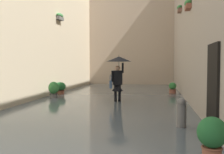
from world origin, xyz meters
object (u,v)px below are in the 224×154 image
object	(u,v)px
person_wading	(118,69)
potted_plant_far_left	(212,138)
potted_plant_far_right	(54,90)
potted_plant_mid_right	(60,88)
potted_plant_near_left	(173,88)
mooring_bollard	(181,115)

from	to	relation	value
person_wading	potted_plant_far_left	distance (m)	7.26
potted_plant_far_right	potted_plant_mid_right	bearing A→B (deg)	-80.78
potted_plant_near_left	potted_plant_far_right	bearing A→B (deg)	26.80
person_wading	potted_plant_far_left	size ratio (longest dim) A/B	2.49
potted_plant_near_left	mooring_bollard	size ratio (longest dim) A/B	0.82
potted_plant_far_left	mooring_bollard	size ratio (longest dim) A/B	0.99
potted_plant_near_left	potted_plant_far_right	xyz separation A→B (m)	(5.74, 2.90, 0.10)
potted_plant_far_right	mooring_bollard	size ratio (longest dim) A/B	1.02
potted_plant_mid_right	mooring_bollard	world-z (taller)	mooring_bollard
potted_plant_mid_right	potted_plant_far_right	xyz separation A→B (m)	(-0.25, 1.52, 0.05)
potted_plant_mid_right	potted_plant_far_left	xyz separation A→B (m)	(-6.02, 8.95, 0.08)
mooring_bollard	potted_plant_mid_right	bearing A→B (deg)	-49.00
potted_plant_mid_right	potted_plant_far_right	bearing A→B (deg)	99.22
potted_plant_mid_right	mooring_bollard	distance (m)	8.74
mooring_bollard	person_wading	bearing A→B (deg)	-62.63
potted_plant_far_right	mooring_bollard	xyz separation A→B (m)	(-5.49, 5.07, -0.05)
potted_plant_far_right	person_wading	bearing A→B (deg)	167.64
potted_plant_far_right	mooring_bollard	distance (m)	7.47
person_wading	mooring_bollard	world-z (taller)	person_wading
person_wading	potted_plant_mid_right	size ratio (longest dim) A/B	2.84
potted_plant_mid_right	potted_plant_far_left	world-z (taller)	potted_plant_far_left
mooring_bollard	potted_plant_far_right	bearing A→B (deg)	-42.76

